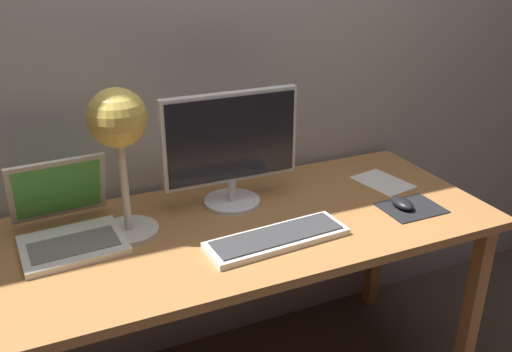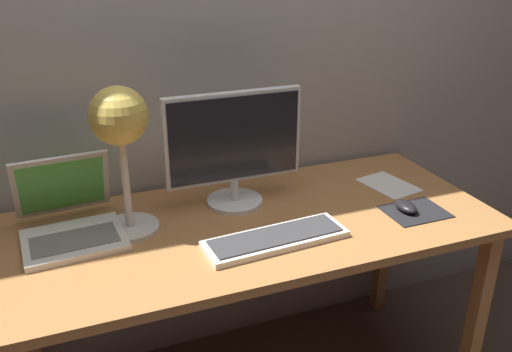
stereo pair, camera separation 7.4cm
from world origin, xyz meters
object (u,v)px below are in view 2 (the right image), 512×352
Objects in this scene: monitor at (234,145)px; mouse at (406,206)px; desk_lamp at (120,128)px; keyboard_main at (276,239)px; laptop at (68,213)px.

monitor is 0.61m from mouse.
desk_lamp reaches higher than mouse.
desk_lamp is (-0.37, -0.06, 0.12)m from monitor.
monitor reaches higher than keyboard_main.
laptop is (-0.57, 0.29, 0.05)m from keyboard_main.
desk_lamp is (-0.40, 0.23, 0.32)m from keyboard_main.
keyboard_main is at bearing -30.61° from desk_lamp.
monitor is 1.04× the size of keyboard_main.
desk_lamp is at bearing 149.39° from keyboard_main.
monitor reaches higher than mouse.
monitor reaches higher than laptop.
monitor is at bearing 0.71° from laptop.
mouse is at bearing 3.10° from keyboard_main.
mouse reaches higher than keyboard_main.
monitor is at bearing 9.02° from desk_lamp.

